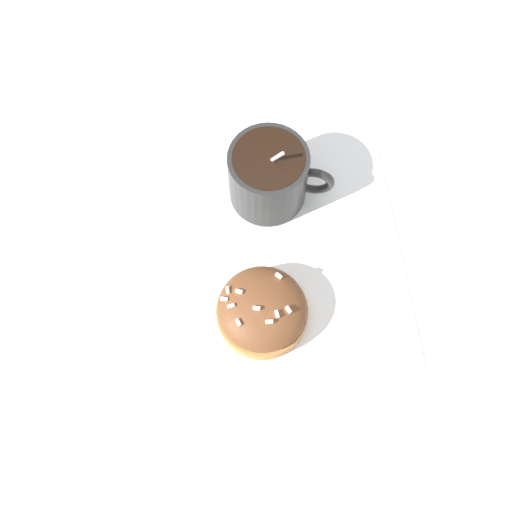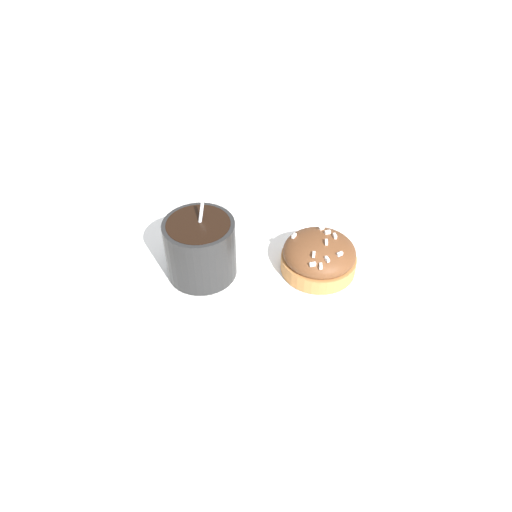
{
  "view_description": "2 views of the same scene",
  "coord_description": "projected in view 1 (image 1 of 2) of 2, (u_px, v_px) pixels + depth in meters",
  "views": [
    {
      "loc": [
        0.24,
        -0.02,
        0.6
      ],
      "look_at": [
        0.02,
        -0.01,
        0.04
      ],
      "focal_mm": 42.0,
      "sensor_mm": 36.0,
      "label": 1
    },
    {
      "loc": [
        -0.06,
        -0.45,
        0.43
      ],
      "look_at": [
        -0.01,
        -0.01,
        0.04
      ],
      "focal_mm": 35.0,
      "sensor_mm": 36.0,
      "label": 2
    }
  ],
  "objects": [
    {
      "name": "ground_plane",
      "position": [
        264.0,
        252.0,
        0.65
      ],
      "size": [
        3.0,
        3.0,
        0.0
      ],
      "primitive_type": "plane",
      "color": "silver"
    },
    {
      "name": "coffee_cup",
      "position": [
        269.0,
        175.0,
        0.63
      ],
      "size": [
        0.08,
        0.11,
        0.1
      ],
      "color": "black",
      "rests_on": "paper_napkin"
    },
    {
      "name": "frosted_pastry",
      "position": [
        262.0,
        310.0,
        0.6
      ],
      "size": [
        0.09,
        0.09,
        0.05
      ],
      "color": "#B2753D",
      "rests_on": "paper_napkin"
    },
    {
      "name": "paper_napkin",
      "position": [
        264.0,
        252.0,
        0.65
      ],
      "size": [
        0.32,
        0.31,
        0.0
      ],
      "color": "white",
      "rests_on": "ground_plane"
    }
  ]
}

